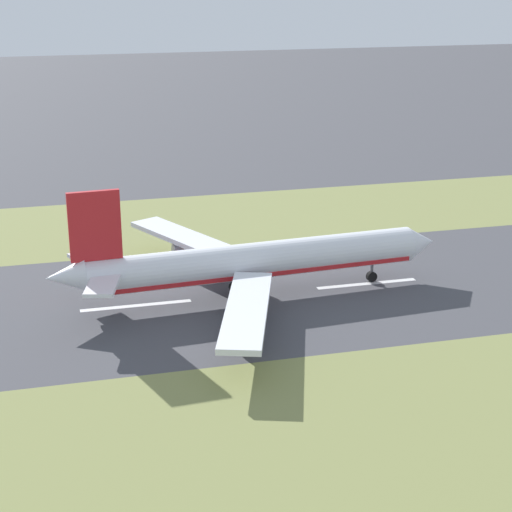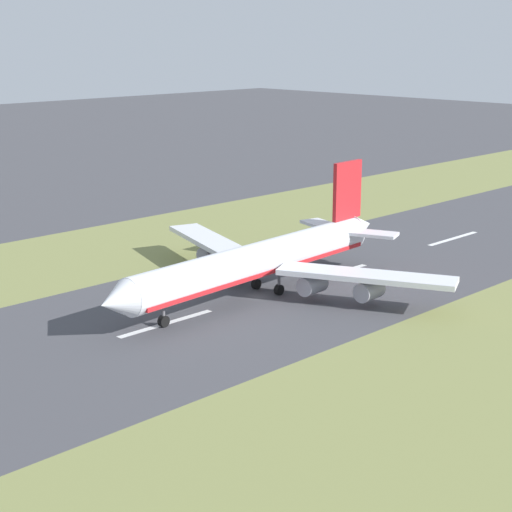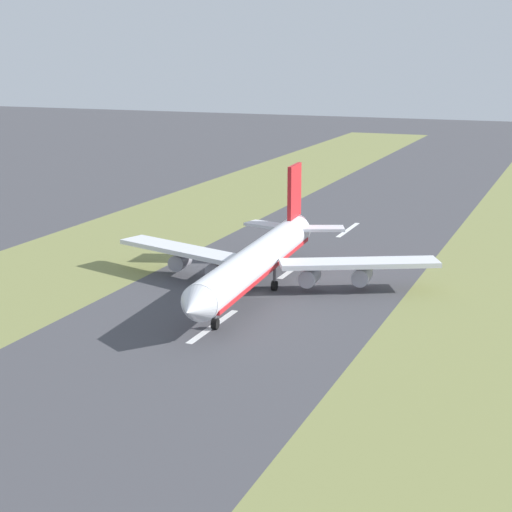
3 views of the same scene
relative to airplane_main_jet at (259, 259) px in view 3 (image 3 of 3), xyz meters
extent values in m
plane|color=#424247|center=(-0.66, 2.24, -6.02)|extent=(800.00, 800.00, 0.00)
cube|color=olive|center=(44.34, 2.24, -6.02)|extent=(40.00, 600.00, 0.01)
cube|color=silver|center=(-0.66, -58.10, -6.01)|extent=(1.20, 18.00, 0.01)
cube|color=silver|center=(-0.66, -18.10, -6.01)|extent=(1.20, 18.00, 0.01)
cube|color=silver|center=(-0.66, 21.90, -6.01)|extent=(1.20, 18.00, 0.01)
cylinder|color=silver|center=(-0.13, 1.90, 0.18)|extent=(9.76, 56.28, 6.00)
cone|color=silver|center=(-2.19, 32.33, 0.18)|extent=(6.20, 5.39, 5.88)
cone|color=silver|center=(1.96, -29.03, 0.98)|extent=(5.49, 6.33, 5.10)
cube|color=red|center=(-0.13, 1.90, -1.47)|extent=(9.31, 54.02, 0.70)
cube|color=silver|center=(-17.10, -6.48, -0.72)|extent=(28.71, 18.05, 0.90)
cube|color=silver|center=(17.82, -4.12, -0.72)|extent=(29.43, 14.73, 0.90)
cylinder|color=#93939E|center=(-8.84, -2.70, -3.17)|extent=(3.52, 5.00, 3.20)
cylinder|color=#93939E|center=(-17.58, -6.80, -3.17)|extent=(3.52, 5.00, 3.20)
cylinder|color=#93939E|center=(9.12, -1.48, -3.17)|extent=(3.52, 5.00, 3.20)
cylinder|color=#93939E|center=(18.34, -4.37, -3.17)|extent=(3.52, 5.00, 3.20)
cube|color=red|center=(1.63, -24.04, 8.68)|extent=(1.34, 8.04, 11.00)
cube|color=silver|center=(-3.86, -24.41, 1.18)|extent=(10.92, 7.81, 0.60)
cube|color=silver|center=(7.11, -23.67, 1.18)|extent=(10.77, 6.71, 0.60)
cylinder|color=#59595E|center=(-1.56, 23.13, -3.52)|extent=(0.50, 0.50, 3.20)
cylinder|color=black|center=(-1.56, 23.13, -5.12)|extent=(1.02, 1.86, 1.80)
cylinder|color=#59595E|center=(-2.52, -1.27, -3.52)|extent=(0.50, 0.50, 3.20)
cylinder|color=black|center=(-2.52, -1.27, -5.12)|extent=(1.02, 1.86, 1.80)
cylinder|color=#59595E|center=(2.67, -0.92, -3.52)|extent=(0.50, 0.50, 3.20)
cylinder|color=black|center=(2.67, -0.92, -5.12)|extent=(1.02, 1.86, 1.80)
camera|label=1|loc=(128.78, -31.34, 47.05)|focal=60.00mm
camera|label=2|loc=(-99.29, 99.87, 37.47)|focal=60.00mm
camera|label=3|loc=(-55.15, 140.75, 37.54)|focal=60.00mm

